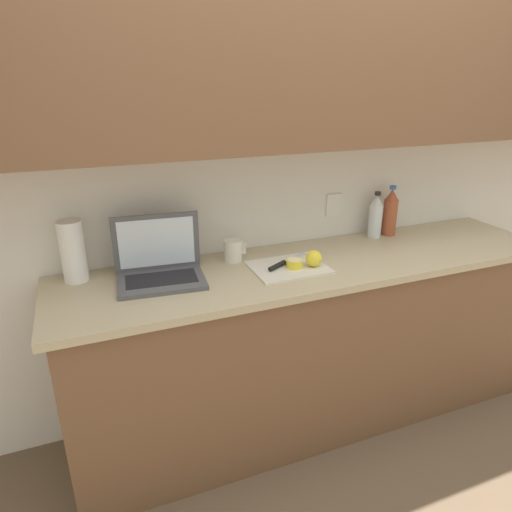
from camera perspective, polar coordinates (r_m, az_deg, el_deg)
ground_plane at (r=2.66m, az=6.79°, el=-18.97°), size 12.00×12.00×0.00m
wall_back at (r=2.23m, az=5.82°, el=17.21°), size 5.20×0.38×2.60m
counter_unit at (r=2.40m, az=7.67°, el=-10.40°), size 2.46×0.59×0.90m
laptop at (r=2.01m, az=-11.97°, el=-1.10°), size 0.39×0.29×0.27m
cutting_board at (r=2.10m, az=4.07°, el=-1.39°), size 0.34×0.27×0.01m
knife at (r=2.10m, az=3.26°, el=-0.98°), size 0.26×0.17×0.02m
lemon_half_cut at (r=2.08m, az=4.81°, el=-0.93°), size 0.08×0.08×0.04m
lemon_whole_beside at (r=2.10m, az=7.23°, el=-0.30°), size 0.08×0.08×0.08m
bottle_green_soda at (r=2.61m, az=16.43°, el=5.23°), size 0.08×0.08×0.27m
bottle_oil_tall at (r=2.56m, az=14.72°, el=4.80°), size 0.07×0.07×0.25m
measuring_cup at (r=2.16m, az=-2.85°, el=0.70°), size 0.11×0.09×0.10m
paper_towel_roll at (r=2.07m, az=-21.92°, el=0.55°), size 0.10×0.10×0.27m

